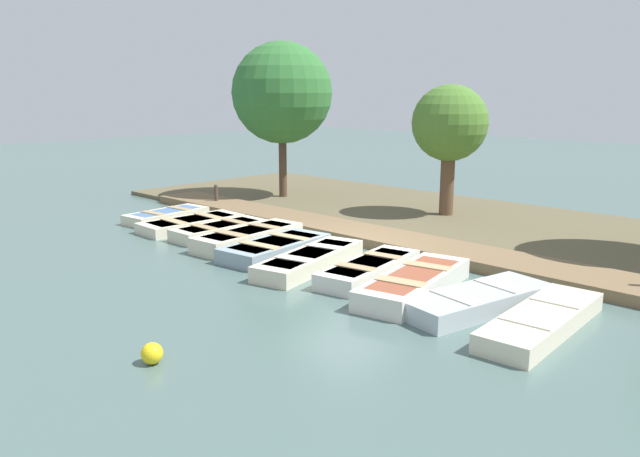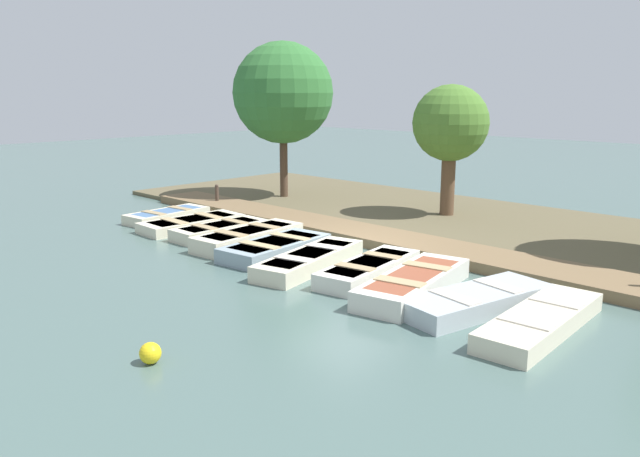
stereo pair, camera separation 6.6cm
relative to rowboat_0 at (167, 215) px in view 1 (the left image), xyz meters
The scene contains 17 objects.
ground_plane 6.73m from the rowboat_0, 96.93° to the left, with size 80.00×80.00×0.00m, color #4C6660.
shore_bank 8.86m from the rowboat_0, 131.02° to the left, with size 8.00×24.00×0.14m.
dock_walkway 7.08m from the rowboat_0, 109.42° to the left, with size 1.56×19.15×0.25m.
rowboat_0 is the anchor object (origin of this frame).
rowboat_1 1.56m from the rowboat_0, 84.66° to the left, with size 3.09×1.31×0.33m.
rowboat_2 2.94m from the rowboat_0, 86.79° to the left, with size 2.77×1.01×0.36m.
rowboat_3 4.35m from the rowboat_0, 86.09° to the left, with size 3.23×1.30×0.44m.
rowboat_4 5.63m from the rowboat_0, 85.00° to the left, with size 3.06×1.54×0.39m.
rowboat_5 7.04m from the rowboat_0, 84.37° to the left, with size 3.51×1.69×0.39m.
rowboat_6 8.46m from the rowboat_0, 87.88° to the left, with size 3.13×1.42×0.38m.
rowboat_7 9.82m from the rowboat_0, 86.81° to the left, with size 3.53×1.70×0.43m.
rowboat_8 11.22m from the rowboat_0, 87.30° to the left, with size 3.27×1.72×0.38m.
rowboat_9 12.54m from the rowboat_0, 86.91° to the left, with size 3.44×1.14×0.36m.
mooring_post_near 2.49m from the rowboat_0, 165.48° to the right, with size 0.13×0.13×0.82m.
buoy 10.73m from the rowboat_0, 56.19° to the left, with size 0.33×0.33×0.33m.
park_tree_far_left 6.29m from the rowboat_0, behind, with size 3.62×3.62×5.71m.
park_tree_left 9.24m from the rowboat_0, 135.61° to the left, with size 2.35×2.35×4.18m.
Camera 1 is at (11.29, 10.02, 3.99)m, focal length 35.00 mm.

